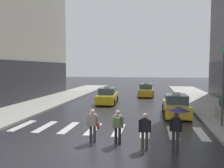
{
  "coord_description": "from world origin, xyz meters",
  "views": [
    {
      "loc": [
        2.62,
        -10.16,
        3.65
      ],
      "look_at": [
        -0.49,
        8.0,
        2.36
      ],
      "focal_mm": 36.71,
      "sensor_mm": 36.0,
      "label": 1
    }
  ],
  "objects_px": {
    "taxi_second": "(107,96)",
    "pedestrian_with_umbrella": "(178,116)",
    "pedestrian_with_handbag": "(93,124)",
    "taxi_third": "(146,91)",
    "taxi_lead": "(176,106)",
    "pedestrian_with_backpack": "(118,124)",
    "pedestrian_plain_coat": "(145,129)"
  },
  "relations": [
    {
      "from": "taxi_second",
      "to": "pedestrian_with_umbrella",
      "type": "height_order",
      "value": "pedestrian_with_umbrella"
    },
    {
      "from": "pedestrian_with_umbrella",
      "to": "pedestrian_with_handbag",
      "type": "distance_m",
      "value": 4.02
    },
    {
      "from": "taxi_second",
      "to": "taxi_third",
      "type": "bearing_deg",
      "value": 60.24
    },
    {
      "from": "pedestrian_with_handbag",
      "to": "pedestrian_with_umbrella",
      "type": "bearing_deg",
      "value": -3.38
    },
    {
      "from": "taxi_second",
      "to": "pedestrian_with_umbrella",
      "type": "xyz_separation_m",
      "value": [
        5.63,
        -12.61,
        0.79
      ]
    },
    {
      "from": "taxi_lead",
      "to": "taxi_third",
      "type": "distance_m",
      "value": 12.04
    },
    {
      "from": "taxi_lead",
      "to": "pedestrian_with_umbrella",
      "type": "xyz_separation_m",
      "value": [
        -0.71,
        -7.53,
        0.79
      ]
    },
    {
      "from": "pedestrian_with_backpack",
      "to": "pedestrian_with_handbag",
      "type": "height_order",
      "value": "same"
    },
    {
      "from": "taxi_third",
      "to": "pedestrian_plain_coat",
      "type": "distance_m",
      "value": 19.65
    },
    {
      "from": "taxi_lead",
      "to": "pedestrian_with_handbag",
      "type": "relative_size",
      "value": 2.76
    },
    {
      "from": "taxi_second",
      "to": "pedestrian_with_umbrella",
      "type": "bearing_deg",
      "value": -65.95
    },
    {
      "from": "taxi_third",
      "to": "taxi_second",
      "type": "bearing_deg",
      "value": -119.76
    },
    {
      "from": "taxi_lead",
      "to": "taxi_second",
      "type": "bearing_deg",
      "value": 141.29
    },
    {
      "from": "pedestrian_with_handbag",
      "to": "pedestrian_plain_coat",
      "type": "distance_m",
      "value": 2.59
    },
    {
      "from": "taxi_lead",
      "to": "pedestrian_plain_coat",
      "type": "bearing_deg",
      "value": -105.33
    },
    {
      "from": "taxi_second",
      "to": "taxi_third",
      "type": "relative_size",
      "value": 1.01
    },
    {
      "from": "taxi_second",
      "to": "pedestrian_with_backpack",
      "type": "relative_size",
      "value": 2.8
    },
    {
      "from": "taxi_third",
      "to": "pedestrian_with_handbag",
      "type": "xyz_separation_m",
      "value": [
        -2.17,
        -19.07,
        0.21
      ]
    },
    {
      "from": "taxi_third",
      "to": "pedestrian_with_umbrella",
      "type": "relative_size",
      "value": 2.35
    },
    {
      "from": "pedestrian_with_umbrella",
      "to": "taxi_lead",
      "type": "bearing_deg",
      "value": 84.58
    },
    {
      "from": "taxi_lead",
      "to": "pedestrian_with_handbag",
      "type": "xyz_separation_m",
      "value": [
        -4.69,
        -7.29,
        0.21
      ]
    },
    {
      "from": "taxi_lead",
      "to": "pedestrian_with_handbag",
      "type": "bearing_deg",
      "value": -122.71
    },
    {
      "from": "pedestrian_with_umbrella",
      "to": "pedestrian_with_backpack",
      "type": "height_order",
      "value": "pedestrian_with_umbrella"
    },
    {
      "from": "taxi_third",
      "to": "pedestrian_plain_coat",
      "type": "bearing_deg",
      "value": -88.95
    },
    {
      "from": "pedestrian_with_umbrella",
      "to": "pedestrian_with_backpack",
      "type": "distance_m",
      "value": 2.79
    },
    {
      "from": "taxi_lead",
      "to": "pedestrian_plain_coat",
      "type": "xyz_separation_m",
      "value": [
        -2.16,
        -7.87,
        0.21
      ]
    },
    {
      "from": "taxi_lead",
      "to": "taxi_third",
      "type": "xyz_separation_m",
      "value": [
        -2.52,
        11.78,
        0.0
      ]
    },
    {
      "from": "pedestrian_with_umbrella",
      "to": "taxi_second",
      "type": "bearing_deg",
      "value": 114.05
    },
    {
      "from": "taxi_third",
      "to": "pedestrian_with_backpack",
      "type": "bearing_deg",
      "value": -92.78
    },
    {
      "from": "pedestrian_with_backpack",
      "to": "pedestrian_plain_coat",
      "type": "xyz_separation_m",
      "value": [
        1.29,
        -0.49,
        -0.03
      ]
    },
    {
      "from": "taxi_second",
      "to": "pedestrian_with_handbag",
      "type": "bearing_deg",
      "value": -82.37
    },
    {
      "from": "pedestrian_with_backpack",
      "to": "taxi_second",
      "type": "bearing_deg",
      "value": 103.07
    }
  ]
}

